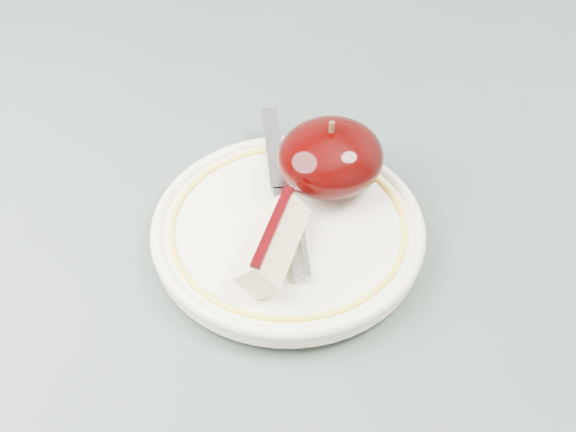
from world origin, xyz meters
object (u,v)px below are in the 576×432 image
table (316,292)px  plate (288,230)px  apple_half (330,157)px  fork (279,191)px

table → plate: (-0.03, -0.01, 0.10)m
table → apple_half: size_ratio=11.72×
table → plate: bearing=-162.9°
table → plate: plate is taller
plate → fork: (0.01, 0.03, 0.01)m
apple_half → fork: bearing=169.4°
fork → apple_half: bearing=-73.4°
table → apple_half: apple_half is taller
plate → apple_half: size_ratio=2.46×
table → apple_half: (0.02, 0.01, 0.13)m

